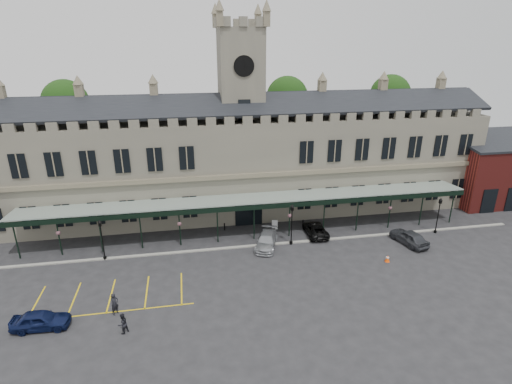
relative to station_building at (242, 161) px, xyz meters
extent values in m
plane|color=black|center=(0.00, -15.91, -6.47)|extent=(140.00, 140.00, 0.00)
cube|color=#5E5B4F|center=(0.00, 0.09, -0.47)|extent=(60.00, 10.00, 12.00)
cube|color=#645C48|center=(0.00, -5.09, -0.27)|extent=(60.00, 0.35, 0.50)
cube|color=black|center=(0.00, -2.41, 7.33)|extent=(60.00, 4.77, 2.20)
cube|color=black|center=(0.00, 2.59, 7.33)|extent=(60.00, 4.77, 2.20)
cube|color=black|center=(0.00, -5.01, -4.57)|extent=(3.20, 0.18, 3.80)
cube|color=#5E5B4F|center=(0.00, 0.09, 4.53)|extent=(5.00, 5.00, 22.00)
cylinder|color=silver|center=(0.00, -2.47, 11.53)|extent=(2.20, 0.12, 2.20)
cylinder|color=black|center=(0.00, -2.54, 11.53)|extent=(2.30, 0.04, 2.30)
cube|color=black|center=(0.00, -2.47, 6.53)|extent=(1.40, 0.12, 2.80)
cube|color=#8C9E93|center=(0.00, -6.91, -2.37)|extent=(50.00, 4.00, 0.40)
cube|color=black|center=(0.00, -8.91, -2.62)|extent=(50.00, 0.18, 0.50)
cube|color=maroon|center=(34.00, -2.91, -2.47)|extent=(12.00, 8.00, 8.00)
cube|color=black|center=(34.00, -2.91, 2.03)|extent=(12.40, 8.36, 1.47)
cube|color=gray|center=(0.00, -10.41, -6.41)|extent=(60.00, 0.40, 0.12)
cylinder|color=#332314|center=(-22.00, 9.09, -0.47)|extent=(0.70, 0.70, 12.00)
sphere|color=black|center=(-22.00, 9.09, 6.53)|extent=(6.00, 6.00, 6.00)
cylinder|color=#332314|center=(8.00, 9.09, -0.47)|extent=(0.70, 0.70, 12.00)
sphere|color=black|center=(8.00, 9.09, 6.53)|extent=(6.00, 6.00, 6.00)
cylinder|color=#332314|center=(24.00, 9.09, -0.47)|extent=(0.70, 0.70, 12.00)
sphere|color=black|center=(24.00, 9.09, 6.53)|extent=(6.00, 6.00, 6.00)
cylinder|color=black|center=(-15.52, -10.45, -6.33)|extent=(0.34, 0.34, 0.28)
cylinder|color=black|center=(-15.52, -10.45, -4.59)|extent=(0.11, 0.11, 3.76)
cube|color=black|center=(-15.52, -10.45, -2.57)|extent=(0.26, 0.26, 0.38)
cone|color=black|center=(-15.52, -10.45, -2.24)|extent=(0.41, 0.41, 0.28)
cylinder|color=black|center=(3.72, -10.61, -6.32)|extent=(0.36, 0.36, 0.30)
cylinder|color=black|center=(3.72, -10.61, -4.46)|extent=(0.12, 0.12, 4.01)
cube|color=black|center=(3.72, -10.61, -2.30)|extent=(0.28, 0.28, 0.40)
cone|color=black|center=(3.72, -10.61, -1.95)|extent=(0.44, 0.44, 0.30)
cylinder|color=black|center=(20.69, -10.93, -6.33)|extent=(0.33, 0.33, 0.28)
cylinder|color=black|center=(20.69, -10.93, -4.63)|extent=(0.11, 0.11, 3.68)
cube|color=black|center=(20.69, -10.93, -2.65)|extent=(0.26, 0.26, 0.37)
cone|color=black|center=(20.69, -10.93, -2.33)|extent=(0.40, 0.40, 0.28)
cube|color=#FF4C08|center=(12.19, -15.92, -6.45)|extent=(0.39, 0.39, 0.04)
cone|color=#FF4C08|center=(12.19, -15.92, -6.11)|extent=(0.45, 0.45, 0.72)
cylinder|color=silver|center=(12.19, -15.92, -6.01)|extent=(0.30, 0.30, 0.10)
cylinder|color=black|center=(2.79, -6.75, -6.23)|extent=(0.06, 0.06, 0.48)
cube|color=silver|center=(2.79, -6.75, -5.89)|extent=(0.66, 0.26, 1.16)
cylinder|color=black|center=(-3.00, -6.00, -6.03)|extent=(0.16, 0.16, 0.87)
cylinder|color=black|center=(6.20, -6.74, -6.02)|extent=(0.16, 0.16, 0.90)
imported|color=#0D163B|center=(-18.51, -20.33, -5.75)|extent=(4.30, 1.87, 1.44)
imported|color=#95979C|center=(1.00, -10.70, -5.76)|extent=(3.53, 5.28, 1.42)
imported|color=black|center=(7.00, -8.91, -5.82)|extent=(2.30, 4.71, 1.29)
imported|color=#35373C|center=(16.26, -12.79, -5.69)|extent=(2.93, 4.88, 1.56)
imported|color=black|center=(-13.20, -19.57, -5.53)|extent=(0.80, 0.81, 1.88)
imported|color=black|center=(-12.30, -22.01, -5.63)|extent=(1.03, 1.02, 1.68)
camera|label=1|loc=(-6.85, -47.70, 14.05)|focal=28.00mm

